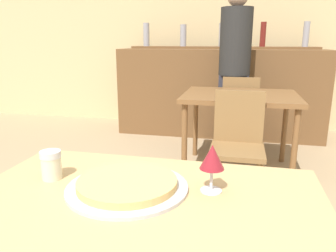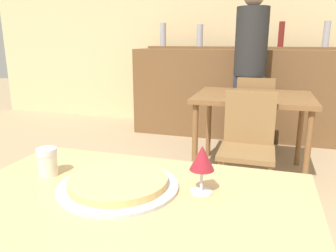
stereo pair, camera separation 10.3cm
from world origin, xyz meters
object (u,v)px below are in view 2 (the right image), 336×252
object	(u,v)px
wine_glass	(202,159)
chair_far_side_back	(255,110)
pizza_tray	(118,183)
cheese_shaker	(47,162)
person_standing	(250,64)
chair_far_side_front	(248,141)

from	to	relation	value
wine_glass	chair_far_side_back	bearing A→B (deg)	88.43
chair_far_side_back	wine_glass	bearing A→B (deg)	88.43
pizza_tray	cheese_shaker	xyz separation A→B (m)	(-0.29, 0.02, 0.04)
person_standing	chair_far_side_back	bearing A→B (deg)	-49.79
wine_glass	cheese_shaker	bearing A→B (deg)	-177.60
chair_far_side_back	cheese_shaker	world-z (taller)	chair_far_side_back
chair_far_side_front	cheese_shaker	bearing A→B (deg)	-113.13
chair_far_side_front	pizza_tray	xyz separation A→B (m)	(-0.34, -1.51, 0.27)
cheese_shaker	chair_far_side_front	bearing A→B (deg)	66.87
pizza_tray	cheese_shaker	size ratio (longest dim) A/B	3.92
pizza_tray	person_standing	bearing A→B (deg)	84.63
pizza_tray	chair_far_side_front	bearing A→B (deg)	77.19
cheese_shaker	person_standing	world-z (taller)	person_standing
cheese_shaker	person_standing	distance (m)	2.80
chair_far_side_back	person_standing	size ratio (longest dim) A/B	0.48
chair_far_side_back	wine_glass	xyz separation A→B (m)	(-0.07, -2.61, 0.37)
chair_far_side_front	pizza_tray	world-z (taller)	chair_far_side_front
wine_glass	pizza_tray	bearing A→B (deg)	-169.93
chair_far_side_back	pizza_tray	size ratio (longest dim) A/B	2.10
person_standing	wine_glass	distance (m)	2.72
pizza_tray	wine_glass	world-z (taller)	wine_glass
cheese_shaker	person_standing	bearing A→B (deg)	78.63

